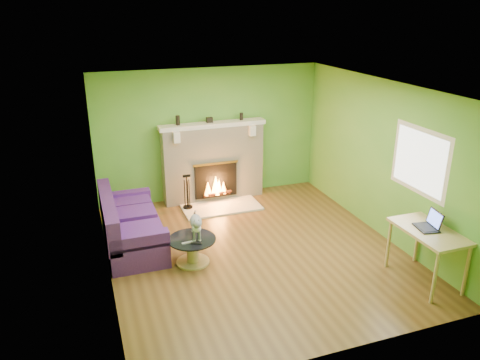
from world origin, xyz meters
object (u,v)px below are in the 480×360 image
(desk, at_px, (429,236))
(cat, at_px, (196,225))
(sofa, at_px, (129,226))
(coffee_table, at_px, (192,249))

(desk, height_order, cat, cat)
(sofa, distance_m, coffee_table, 1.23)
(coffee_table, xyz_separation_m, desk, (2.98, -1.58, 0.47))
(sofa, xyz_separation_m, coffee_table, (0.83, -0.91, -0.10))
(desk, xyz_separation_m, cat, (-2.90, 1.63, -0.10))
(cat, bearing_deg, sofa, 147.18)
(sofa, relative_size, coffee_table, 2.65)
(sofa, xyz_separation_m, desk, (3.81, -2.48, 0.37))
(coffee_table, xyz_separation_m, cat, (0.08, 0.05, 0.37))
(cat, bearing_deg, coffee_table, -137.53)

